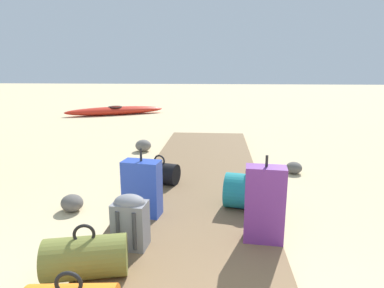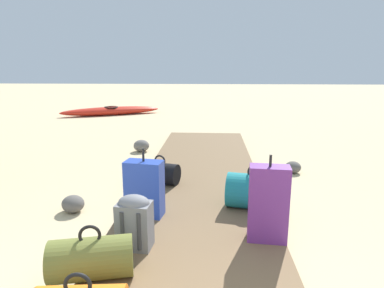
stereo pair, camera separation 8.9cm
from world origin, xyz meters
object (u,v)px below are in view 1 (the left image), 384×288
Objects in this scene: backpack_grey at (130,220)px; duffel_bag_olive at (86,257)px; duffel_bag_black at (160,173)px; kayak at (115,111)px; suitcase_purple at (264,204)px; duffel_bag_teal at (252,192)px; suitcase_blue at (142,188)px.

backpack_grey is 0.51m from duffel_bag_olive.
backpack_grey reaches higher than duffel_bag_black.
duffel_bag_black is 7.66m from kayak.
suitcase_purple is 1.91m from duffel_bag_black.
suitcase_purple is at bearing -50.41° from duffel_bag_black.
backpack_grey reaches higher than duffel_bag_olive.
duffel_bag_black is (0.19, 2.12, -0.01)m from duffel_bag_olive.
kayak is (-4.05, 8.58, -0.29)m from suitcase_purple.
duffel_bag_teal is (-0.04, 0.71, -0.16)m from suitcase_purple.
backpack_grey reaches higher than kayak.
backpack_grey is at bearing 63.67° from duffel_bag_olive.
suitcase_blue is 0.91× the size of suitcase_purple.
suitcase_purple is 9.49m from kayak.
suitcase_blue is at bearing -90.41° from duffel_bag_black.
backpack_grey is (0.04, -0.66, -0.04)m from suitcase_blue.
suitcase_purple is at bearing -20.42° from suitcase_blue.
suitcase_blue is 1.21m from duffel_bag_teal.
duffel_bag_olive is (-0.22, -0.45, -0.09)m from backpack_grey.
suitcase_purple is (1.17, 0.20, 0.10)m from backpack_grey.
duffel_bag_black is at bearing 84.99° from duffel_bag_olive.
kayak is (-4.01, 7.87, -0.13)m from duffel_bag_teal.
suitcase_purple is 0.24× the size of kayak.
duffel_bag_olive is 1.93m from duffel_bag_teal.
suitcase_purple is at bearing -87.06° from duffel_bag_teal.
duffel_bag_olive is at bearing -95.01° from duffel_bag_black.
duffel_bag_black is 1.40m from duffel_bag_teal.
suitcase_blue is at bearing 159.58° from suitcase_purple.
kayak is (-2.83, 7.12, -0.08)m from duffel_bag_black.
suitcase_blue is at bearing -70.82° from kayak.
backpack_grey is 1.20m from suitcase_purple.
suitcase_purple is at bearing -64.76° from kayak.
backpack_grey is at bearing -141.24° from duffel_bag_teal.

